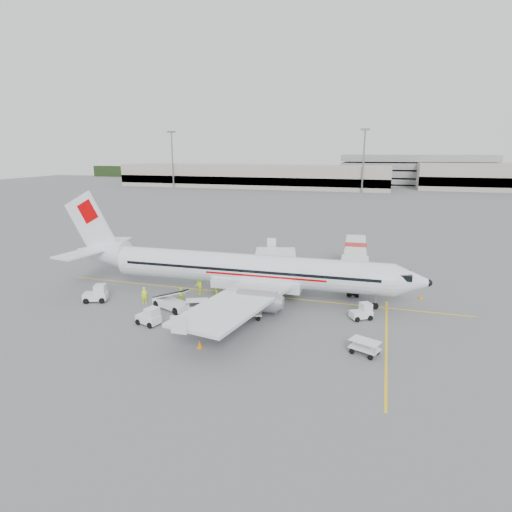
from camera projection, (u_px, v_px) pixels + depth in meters
The scene contains 25 objects.
ground at pixel (251, 295), 45.86m from camera, with size 360.00×360.00×0.00m, color #56595B.
stripe_lead at pixel (251, 295), 45.85m from camera, with size 44.00×0.20×0.01m, color yellow.
stripe_cross at pixel (386, 342), 34.52m from camera, with size 0.20×20.00×0.01m, color yellow.
terminal_west at pixel (252, 176), 176.74m from camera, with size 110.00×22.00×9.00m, color gray, non-canonical shape.
parking_garage at pixel (415, 169), 185.89m from camera, with size 62.00×24.00×14.00m, color slate, non-canonical shape.
treeline at pixel (358, 175), 207.77m from camera, with size 300.00×3.00×6.00m, color black, non-canonical shape.
mast_west at pixel (173, 160), 172.38m from camera, with size 3.20×1.20×22.00m, color slate, non-canonical shape.
mast_center at pixel (363, 162), 151.47m from camera, with size 3.20×1.20×22.00m, color slate, non-canonical shape.
aircraft at pixel (249, 249), 43.71m from camera, with size 37.96×29.75×10.46m, color white, non-canonical shape.
jet_bridge at pixel (355, 262), 50.42m from camera, with size 3.12×16.62×4.36m, color silver, non-canonical shape.
belt_loader at pixel (172, 295), 41.42m from camera, with size 5.37×2.01×2.91m, color silver, non-canonical shape.
tug_fore at pixel (361, 311), 39.08m from camera, with size 1.94×1.11×1.50m, color silver, non-canonical shape.
tug_mid at pixel (148, 316), 37.87m from camera, with size 2.11×1.21×1.63m, color silver, non-canonical shape.
tug_aft at pixel (95, 293), 43.57m from camera, with size 2.30×1.32×1.78m, color silver, non-canonical shape.
cart_loaded_a at pixel (233, 294), 44.21m from camera, with size 2.18×1.29×1.14m, color silver, non-canonical shape.
cart_loaded_b at pixel (197, 305), 41.15m from camera, with size 2.13×1.26×1.11m, color silver, non-canonical shape.
cart_empty_a at pixel (250, 313), 39.16m from camera, with size 2.17×1.28×1.13m, color silver, non-canonical shape.
cart_empty_b at pixel (365, 347), 32.35m from camera, with size 2.19×1.29×1.14m, color silver, non-canonical shape.
cone_nose at pixel (421, 296), 44.45m from camera, with size 0.37×0.37×0.61m, color orange.
cone_port at pixel (284, 257), 60.77m from camera, with size 0.35×0.35×0.57m, color orange.
cone_stbd at pixel (200, 344), 33.48m from camera, with size 0.39×0.39×0.64m, color orange.
crew_a at pixel (144, 295), 43.07m from camera, with size 0.62×0.41×1.70m, color #C3E811.
crew_b at pixel (198, 286), 45.73m from camera, with size 0.93×0.73×1.92m, color #C3E811.
crew_c at pixel (217, 289), 45.18m from camera, with size 1.04×0.60×1.61m, color #C3E811.
crew_d at pixel (181, 295), 43.28m from camera, with size 0.93×0.39×1.60m, color #C3E811.
Camera 1 is at (13.05, -41.49, 15.12)m, focal length 30.00 mm.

